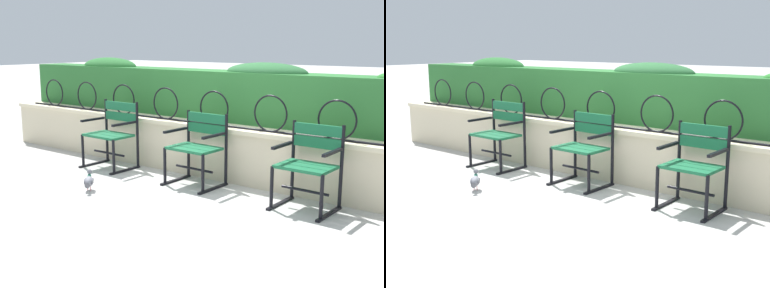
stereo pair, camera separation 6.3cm
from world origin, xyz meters
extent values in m
plane|color=#B7B5AF|center=(0.00, 0.00, 0.00)|extent=(60.00, 60.00, 0.00)
cube|color=beige|center=(0.00, 0.88, 0.30)|extent=(8.06, 0.35, 0.60)
cube|color=beige|center=(0.00, 0.88, 0.62)|extent=(8.06, 0.41, 0.05)
cylinder|color=black|center=(0.00, 0.80, 0.66)|extent=(7.50, 0.02, 0.02)
torus|color=black|center=(-3.25, 0.80, 0.86)|extent=(0.42, 0.02, 0.42)
torus|color=black|center=(-2.48, 0.80, 0.86)|extent=(0.42, 0.02, 0.42)
torus|color=black|center=(-1.71, 0.80, 0.86)|extent=(0.42, 0.02, 0.42)
torus|color=black|center=(-0.95, 0.80, 0.86)|extent=(0.42, 0.02, 0.42)
torus|color=black|center=(-0.18, 0.80, 0.86)|extent=(0.42, 0.02, 0.42)
torus|color=black|center=(0.58, 0.80, 0.86)|extent=(0.42, 0.02, 0.42)
torus|color=black|center=(1.35, 0.80, 0.86)|extent=(0.42, 0.02, 0.42)
cube|color=#2D7033|center=(0.00, 1.31, 0.96)|extent=(7.90, 0.50, 0.63)
ellipsoid|color=#2F7334|center=(-2.51, 1.31, 1.28)|extent=(1.05, 0.45, 0.26)
ellipsoid|color=#2B6034|center=(0.23, 1.31, 1.28)|extent=(1.10, 0.45, 0.24)
cube|color=#19663D|center=(-1.56, 0.22, 0.44)|extent=(0.59, 0.13, 0.03)
cube|color=#19663D|center=(-1.56, 0.35, 0.44)|extent=(0.59, 0.13, 0.03)
cube|color=#19663D|center=(-1.56, 0.49, 0.44)|extent=(0.59, 0.13, 0.03)
cube|color=#19663D|center=(-1.55, 0.59, 0.80)|extent=(0.59, 0.04, 0.11)
cube|color=#19663D|center=(-1.55, 0.59, 0.66)|extent=(0.59, 0.04, 0.11)
cylinder|color=black|center=(-1.26, 0.59, 0.44)|extent=(0.04, 0.04, 0.87)
cylinder|color=black|center=(-1.26, 0.16, 0.22)|extent=(0.04, 0.04, 0.44)
cube|color=black|center=(-1.26, 0.35, 0.01)|extent=(0.04, 0.52, 0.02)
cube|color=black|center=(-1.26, 0.35, 0.62)|extent=(0.04, 0.40, 0.03)
cylinder|color=black|center=(-1.85, 0.60, 0.44)|extent=(0.04, 0.04, 0.87)
cylinder|color=black|center=(-1.85, 0.17, 0.22)|extent=(0.04, 0.04, 0.44)
cube|color=black|center=(-1.85, 0.36, 0.01)|extent=(0.04, 0.52, 0.02)
cube|color=black|center=(-1.85, 0.36, 0.62)|extent=(0.04, 0.40, 0.03)
cylinder|color=black|center=(-1.56, 0.35, 0.20)|extent=(0.56, 0.03, 0.03)
cube|color=#19663D|center=(-0.17, 0.25, 0.44)|extent=(0.57, 0.14, 0.03)
cube|color=#19663D|center=(-0.16, 0.38, 0.44)|extent=(0.57, 0.14, 0.03)
cube|color=#19663D|center=(-0.16, 0.52, 0.44)|extent=(0.57, 0.14, 0.03)
cube|color=#19663D|center=(-0.16, 0.62, 0.76)|extent=(0.56, 0.05, 0.11)
cube|color=#19663D|center=(-0.16, 0.62, 0.64)|extent=(0.56, 0.05, 0.11)
cylinder|color=black|center=(0.13, 0.62, 0.42)|extent=(0.04, 0.04, 0.83)
cylinder|color=black|center=(0.11, 0.19, 0.22)|extent=(0.04, 0.04, 0.44)
cube|color=black|center=(0.12, 0.38, 0.01)|extent=(0.05, 0.52, 0.02)
cube|color=black|center=(0.12, 0.38, 0.62)|extent=(0.05, 0.40, 0.03)
cylinder|color=black|center=(-0.44, 0.63, 0.42)|extent=(0.04, 0.04, 0.83)
cylinder|color=black|center=(-0.45, 0.20, 0.22)|extent=(0.04, 0.04, 0.44)
cube|color=black|center=(-0.44, 0.39, 0.01)|extent=(0.05, 0.52, 0.02)
cube|color=black|center=(-0.44, 0.39, 0.62)|extent=(0.05, 0.40, 0.03)
cylinder|color=black|center=(-0.16, 0.38, 0.20)|extent=(0.53, 0.04, 0.03)
cube|color=#19663D|center=(1.23, 0.23, 0.44)|extent=(0.53, 0.14, 0.03)
cube|color=#19663D|center=(1.23, 0.37, 0.44)|extent=(0.53, 0.14, 0.03)
cube|color=#19663D|center=(1.23, 0.50, 0.44)|extent=(0.53, 0.14, 0.03)
cube|color=#19663D|center=(1.24, 0.61, 0.77)|extent=(0.53, 0.04, 0.11)
cube|color=#19663D|center=(1.24, 0.61, 0.64)|extent=(0.53, 0.04, 0.11)
cylinder|color=black|center=(1.50, 0.60, 0.42)|extent=(0.04, 0.04, 0.85)
cylinder|color=black|center=(1.49, 0.17, 0.22)|extent=(0.04, 0.04, 0.44)
cube|color=black|center=(1.50, 0.36, 0.01)|extent=(0.05, 0.52, 0.02)
cube|color=black|center=(1.50, 0.36, 0.62)|extent=(0.04, 0.40, 0.03)
cylinder|color=black|center=(0.97, 0.61, 0.42)|extent=(0.04, 0.04, 0.85)
cylinder|color=black|center=(0.97, 0.18, 0.22)|extent=(0.04, 0.04, 0.44)
cube|color=black|center=(0.97, 0.37, 0.01)|extent=(0.05, 0.52, 0.02)
cube|color=black|center=(0.97, 0.37, 0.62)|extent=(0.04, 0.40, 0.03)
cylinder|color=black|center=(1.23, 0.37, 0.20)|extent=(0.50, 0.04, 0.03)
ellipsoid|color=gray|center=(-0.96, -0.50, 0.11)|extent=(0.20, 0.21, 0.11)
cylinder|color=#2D6B56|center=(-1.01, -0.46, 0.14)|extent=(0.07, 0.07, 0.06)
sphere|color=slate|center=(-1.02, -0.44, 0.20)|extent=(0.06, 0.06, 0.06)
cone|color=black|center=(-1.05, -0.41, 0.19)|extent=(0.03, 0.03, 0.01)
cone|color=#595960|center=(-0.88, -0.59, 0.10)|extent=(0.10, 0.10, 0.06)
ellipsoid|color=slate|center=(-0.99, -0.54, 0.11)|extent=(0.11, 0.12, 0.07)
ellipsoid|color=slate|center=(-0.92, -0.48, 0.11)|extent=(0.11, 0.12, 0.07)
cylinder|color=#C6515B|center=(-0.98, -0.51, 0.03)|extent=(0.01, 0.01, 0.05)
cylinder|color=#C6515B|center=(-0.94, -0.50, 0.03)|extent=(0.01, 0.01, 0.05)
camera|label=1|loc=(3.28, -4.08, 1.63)|focal=47.00mm
camera|label=2|loc=(3.33, -4.04, 1.63)|focal=47.00mm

